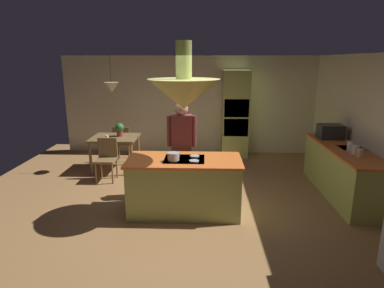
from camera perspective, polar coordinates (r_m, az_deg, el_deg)
The scene contains 19 objects.
ground at distance 5.66m, azimuth -1.18°, elevation -10.87°, with size 8.16×8.16×0.00m, color #9E7042.
wall_back at distance 8.64m, azimuth 0.09°, elevation 6.86°, with size 6.80×0.10×2.55m, color beige.
wall_right at distance 6.35m, azimuth 29.75°, elevation 2.14°, with size 0.10×7.20×2.55m, color beige.
kitchen_island at distance 5.29m, azimuth -1.33°, elevation -7.32°, with size 1.82×0.90×0.93m.
counter_run_right at distance 6.55m, azimuth 24.91°, elevation -4.34°, with size 0.73×2.41×0.91m.
oven_tower at distance 8.29m, azimuth 7.64°, elevation 5.18°, with size 0.66×0.62×2.20m.
dining_table at distance 7.50m, azimuth -13.44°, elevation 0.45°, with size 1.02×0.88×0.76m.
person_at_island at distance 5.82m, azimuth -1.80°, elevation 0.21°, with size 0.53×0.23×1.72m.
range_hood at distance 4.94m, azimuth -1.44°, elevation 9.10°, with size 1.10×1.10×1.00m.
pendant_light_over_table at distance 7.31m, azimuth -14.00°, elevation 9.67°, with size 0.32×0.32×0.82m.
chair_facing_island at distance 6.93m, azimuth -14.79°, elevation -2.09°, with size 0.40×0.40×0.87m.
chair_by_back_wall at distance 8.15m, azimuth -12.17°, elevation 0.55°, with size 0.40×0.40×0.87m.
potted_plant_on_table at distance 7.48m, azimuth -12.64°, elevation 2.61°, with size 0.20×0.20×0.30m.
cup_on_table at distance 7.29m, azimuth -14.77°, elevation 1.18°, with size 0.07×0.07×0.09m, color white.
canister_flour at distance 5.89m, azimuth 27.57°, elevation -1.41°, with size 0.10×0.10×0.14m, color #E0B78C.
canister_sugar at distance 6.04m, azimuth 26.87°, elevation -0.91°, with size 0.13×0.13×0.15m, color silver.
canister_tea at distance 6.20m, azimuth 26.21°, elevation -0.37°, with size 0.12×0.12×0.17m, color silver.
microwave_on_counter at distance 7.04m, azimuth 23.22°, elevation 2.03°, with size 0.46×0.36×0.28m, color #232326.
cooking_pot_on_cooktop at distance 5.01m, azimuth -3.29°, elevation -2.20°, with size 0.18×0.18×0.12m, color #B2B2B7.
Camera 1 is at (0.31, -5.10, 2.43)m, focal length 30.26 mm.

